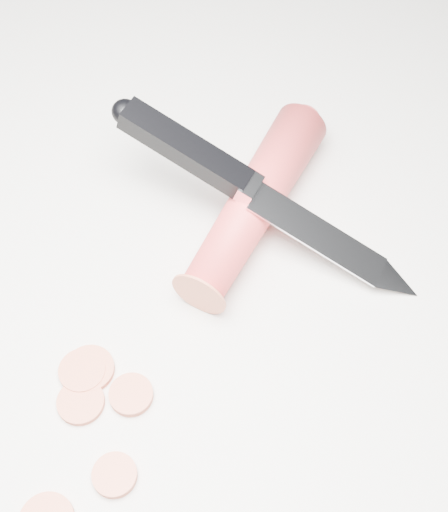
{
  "coord_description": "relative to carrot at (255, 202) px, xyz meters",
  "views": [
    {
      "loc": [
        0.1,
        -0.23,
        0.48
      ],
      "look_at": [
        0.07,
        0.06,
        0.02
      ],
      "focal_mm": 50.0,
      "sensor_mm": 36.0,
      "label": 1
    }
  ],
  "objects": [
    {
      "name": "carrot",
      "position": [
        0.0,
        0.0,
        0.0
      ],
      "size": [
        0.11,
        0.19,
        0.04
      ],
      "primitive_type": "cylinder",
      "rotation": [
        1.57,
        0.0,
        -0.38
      ],
      "color": "red",
      "rests_on": "ground"
    },
    {
      "name": "carrot_slice_4",
      "position": [
        -0.08,
        -0.22,
        -0.02
      ],
      "size": [
        0.03,
        0.03,
        0.01
      ],
      "primitive_type": "cylinder",
      "color": "#D05F3F",
      "rests_on": "ground"
    },
    {
      "name": "carrot_slice_3",
      "position": [
        -0.11,
        -0.15,
        -0.02
      ],
      "size": [
        0.03,
        0.03,
        0.01
      ],
      "primitive_type": "cylinder",
      "color": "#D05F3F",
      "rests_on": "ground"
    },
    {
      "name": "kitchen_knife",
      "position": [
        0.01,
        -0.01,
        0.02
      ],
      "size": [
        0.26,
        0.13,
        0.09
      ],
      "primitive_type": null,
      "color": "silver",
      "rests_on": "ground"
    },
    {
      "name": "carrot_slice_2",
      "position": [
        -0.11,
        -0.15,
        -0.02
      ],
      "size": [
        0.04,
        0.04,
        0.01
      ],
      "primitive_type": "cylinder",
      "color": "#D05F3F",
      "rests_on": "ground"
    },
    {
      "name": "carrot_slice_5",
      "position": [
        -0.11,
        -0.17,
        -0.02
      ],
      "size": [
        0.03,
        0.03,
        0.01
      ],
      "primitive_type": "cylinder",
      "color": "#D05F3F",
      "rests_on": "ground"
    },
    {
      "name": "carrot_slice_1",
      "position": [
        -0.08,
        -0.16,
        -0.02
      ],
      "size": [
        0.03,
        0.03,
        0.01
      ],
      "primitive_type": "cylinder",
      "color": "#D05F3F",
      "rests_on": "ground"
    },
    {
      "name": "ground",
      "position": [
        -0.09,
        -0.11,
        -0.02
      ],
      "size": [
        2.4,
        2.4,
        0.0
      ],
      "primitive_type": "plane",
      "color": "silver",
      "rests_on": "ground"
    }
  ]
}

